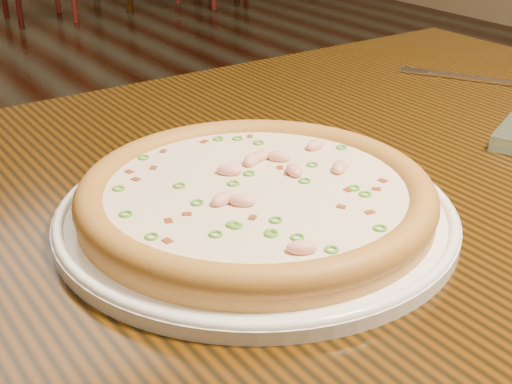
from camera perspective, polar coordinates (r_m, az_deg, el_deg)
ground at (r=1.71m, az=-10.49°, el=-12.92°), size 9.00×9.00×0.00m
hero_table at (r=0.81m, az=5.06°, el=-4.83°), size 1.20×0.80×0.75m
plate at (r=0.66m, az=0.00°, el=-1.67°), size 0.37×0.37×0.02m
pizza at (r=0.65m, az=0.01°, el=-0.23°), size 0.33×0.33×0.03m
fork at (r=1.12m, az=16.13°, el=8.85°), size 0.10×0.16×0.00m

